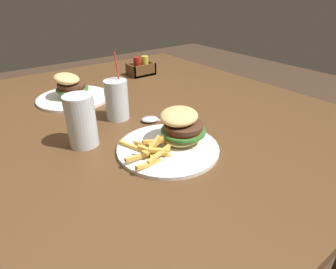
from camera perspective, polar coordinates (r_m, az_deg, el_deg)
name	(u,v)px	position (r m, az deg, el deg)	size (l,w,h in m)	color
dining_table	(108,148)	(0.99, -12.02, -2.67)	(1.50, 1.40, 0.78)	brown
meal_plate_near	(175,136)	(0.76, 1.39, -0.30)	(0.28, 0.28, 0.11)	white
beer_glass	(81,122)	(0.79, -17.19, 2.49)	(0.08, 0.08, 0.14)	silver
juice_glass	(117,102)	(0.93, -10.34, 6.61)	(0.08, 0.08, 0.21)	silver
spoon	(152,119)	(0.92, -3.22, 3.11)	(0.17, 0.10, 0.02)	silver
meal_plate_far	(72,91)	(1.15, -18.96, 8.37)	(0.28, 0.28, 0.11)	white
condiment_caddy	(141,68)	(1.41, -5.50, 13.21)	(0.12, 0.09, 0.09)	brown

